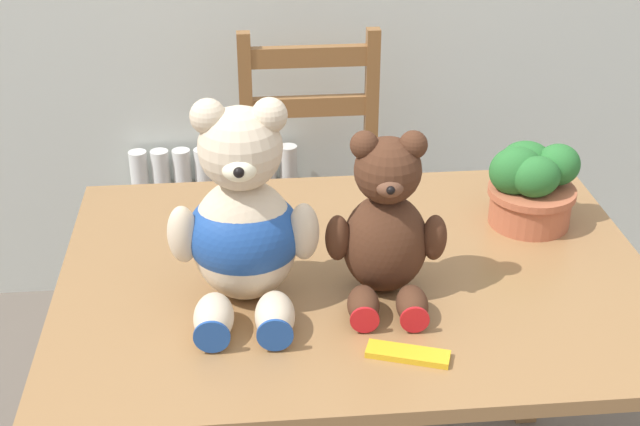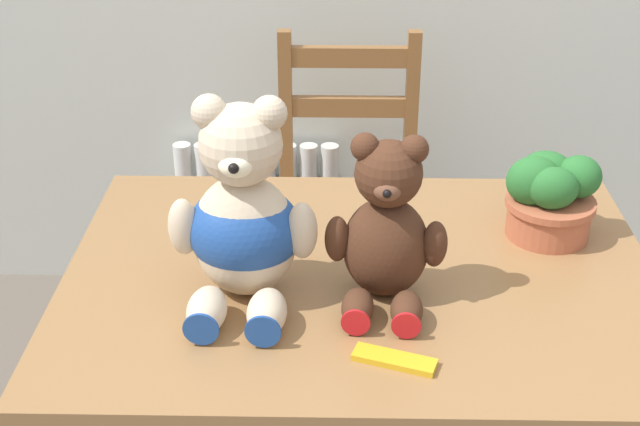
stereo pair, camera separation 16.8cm
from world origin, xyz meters
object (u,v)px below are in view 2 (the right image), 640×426
Objects in this scene: teddy_bear_right at (386,231)px; potted_plant at (550,197)px; wooden_chair_behind at (348,208)px; chocolate_bar at (394,360)px; teddy_bear_left at (243,220)px.

teddy_bear_right is 0.45m from potted_plant.
potted_plant is at bearing 122.23° from wooden_chair_behind.
potted_plant is (0.43, -0.68, 0.39)m from wooden_chair_behind.
wooden_chair_behind is 2.95× the size of teddy_bear_right.
wooden_chair_behind is 4.83× the size of potted_plant.
chocolate_bar is at bearing 93.46° from wooden_chair_behind.
teddy_bear_right reaches higher than wooden_chair_behind.
wooden_chair_behind is 0.89m from potted_plant.
wooden_chair_behind is at bearing 122.23° from potted_plant.
teddy_bear_left reaches higher than potted_plant.
wooden_chair_behind is at bearing -100.22° from teddy_bear_left.
wooden_chair_behind is 1.03m from teddy_bear_right.
wooden_chair_behind reaches higher than chocolate_bar.
teddy_bear_left is at bearing 142.17° from chocolate_bar.
teddy_bear_right is at bearing -177.78° from teddy_bear_left.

